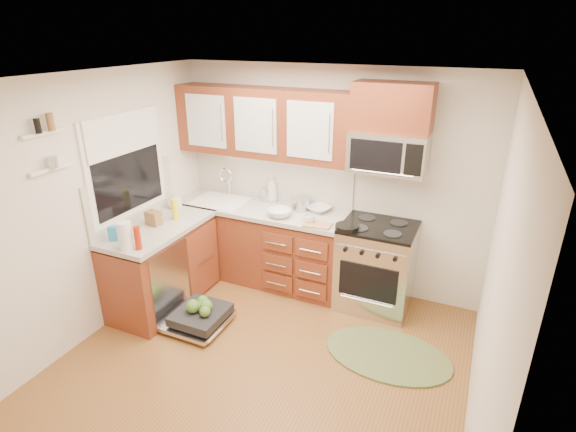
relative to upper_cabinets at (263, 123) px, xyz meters
The scene contains 38 objects.
floor 2.55m from the upper_cabinets, 65.28° to the right, with size 3.50×3.50×0.00m, color brown.
ceiling 1.84m from the upper_cabinets, 65.28° to the right, with size 3.50×3.50×0.00m, color white.
wall_back 0.97m from the upper_cabinets, 13.57° to the left, with size 3.50×0.04×2.50m, color beige.
wall_front 3.46m from the upper_cabinets, 77.70° to the right, with size 3.50×0.04×2.50m, color beige.
wall_left 1.98m from the upper_cabinets, 123.06° to the right, with size 0.04×3.50×2.50m, color beige.
wall_right 3.00m from the upper_cabinets, 32.47° to the right, with size 0.04×3.50×2.50m, color beige.
base_cabinet_back 1.46m from the upper_cabinets, 90.00° to the right, with size 2.05×0.60×0.85m, color #5D2215.
base_cabinet_left 1.93m from the upper_cabinets, 124.62° to the right, with size 0.60×1.25×0.85m, color #5D2215.
countertop_back 0.98m from the upper_cabinets, 90.00° to the right, with size 2.07×0.64×0.05m, color #B2ADA3.
countertop_left 1.60m from the upper_cabinets, 124.25° to the right, with size 0.64×1.27×0.05m, color #B2ADA3.
backsplash_back 0.68m from the upper_cabinets, 90.00° to the left, with size 2.05×0.02×0.57m, color beige.
backsplash_left 1.60m from the upper_cabinets, 133.89° to the right, with size 0.02×1.25×0.57m, color beige.
upper_cabinets is the anchor object (origin of this frame).
cabinet_over_mw 1.43m from the upper_cabinets, ahead, with size 0.76×0.35×0.47m, color #5D2215.
range 1.99m from the upper_cabinets, ahead, with size 0.76×0.64×0.95m, color silver, non-canonical shape.
microwave 1.42m from the upper_cabinets, ahead, with size 0.76×0.38×0.40m, color silver, non-canonical shape.
sink 1.21m from the upper_cabinets, 163.55° to the right, with size 0.62×0.50×0.26m, color white, non-canonical shape.
dishwasher 2.19m from the upper_cabinets, 96.04° to the right, with size 0.70×0.60×0.20m, color silver, non-canonical shape.
window 1.51m from the upper_cabinets, 133.21° to the right, with size 0.03×1.05×1.05m, color white, non-canonical shape.
window_blind 1.46m from the upper_cabinets, 132.50° to the right, with size 0.02×0.96×0.40m, color white.
shelf_upper 2.17m from the upper_cabinets, 117.33° to the right, with size 0.04×0.40×0.03m, color white.
shelf_lower 2.17m from the upper_cabinets, 117.33° to the right, with size 0.04×0.40×0.03m, color white.
rug 2.72m from the upper_cabinets, 28.12° to the right, with size 1.18×0.76×0.02m, color #626D3E, non-canonical shape.
skillet 1.49m from the upper_cabinets, 18.03° to the right, with size 0.24×0.24×0.05m, color black.
stock_pot 0.99m from the upper_cabinets, ahead, with size 0.22×0.22×0.13m, color silver.
cutting_board 1.29m from the upper_cabinets, 23.80° to the right, with size 0.28×0.18×0.02m, color #A37F4A.
canister 0.87m from the upper_cabinets, 105.55° to the left, with size 0.10×0.10×0.16m, color silver.
paper_towel_roll 1.90m from the upper_cabinets, 111.40° to the right, with size 0.13×0.13×0.27m, color white.
mustard_bottle 1.34m from the upper_cabinets, 128.53° to the right, with size 0.07×0.07×0.23m, color yellow.
red_bottle 1.84m from the upper_cabinets, 108.72° to the right, with size 0.06×0.06×0.23m, color #A5200D.
wooden_box 1.56m from the upper_cabinets, 126.66° to the right, with size 0.15×0.11×0.15m, color brown.
blue_carton 1.94m from the upper_cabinets, 120.29° to the right, with size 0.09×0.05×0.14m, color #2A89C5.
bowl_a 1.14m from the upper_cabinets, ahead, with size 0.25×0.25×0.06m, color #999999.
bowl_b 1.01m from the upper_cabinets, 41.81° to the right, with size 0.27×0.27×0.08m, color #999999.
cup 1.18m from the upper_cabinets, 25.05° to the right, with size 0.12×0.12×0.10m, color #999999.
soap_bottle_a 0.80m from the upper_cabinets, 64.81° to the left, with size 0.12×0.12×0.32m, color #999999.
soap_bottle_b 1.33m from the upper_cabinets, 146.82° to the right, with size 0.08×0.09×0.19m, color #999999.
soap_bottle_c 1.36m from the upper_cabinets, 147.23° to the right, with size 0.13×0.13×0.16m, color #999999.
Camera 1 is at (1.56, -2.82, 2.82)m, focal length 28.00 mm.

